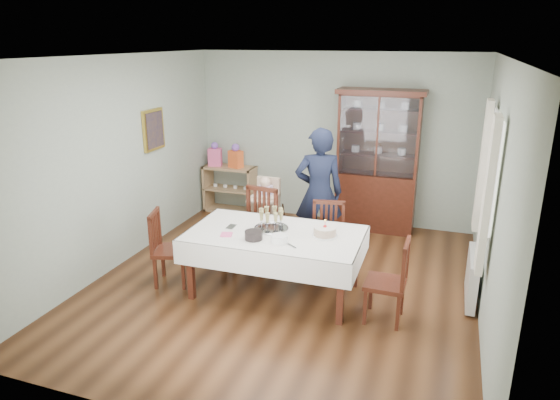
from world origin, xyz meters
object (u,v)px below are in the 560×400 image
at_px(chair_end_left, 171,262).
at_px(chair_end_right, 386,296).
at_px(sideboard, 230,189).
at_px(champagne_tray, 271,223).
at_px(gift_bag_orange, 236,157).
at_px(birthday_cake, 325,232).
at_px(high_chair, 266,220).
at_px(chair_far_right, 327,255).
at_px(dining_table, 275,262).
at_px(china_cabinet, 378,159).
at_px(woman, 319,193).
at_px(gift_bag_pink, 215,155).
at_px(chair_far_left, 255,245).

relative_size(chair_end_left, chair_end_right, 1.00).
relative_size(sideboard, chair_end_right, 0.98).
bearing_deg(champagne_tray, gift_bag_orange, 122.15).
bearing_deg(birthday_cake, high_chair, 134.60).
distance_m(chair_far_right, champagne_tray, 0.95).
xyz_separation_m(champagne_tray, birthday_cake, (0.64, -0.00, -0.02)).
relative_size(dining_table, sideboard, 2.24).
bearing_deg(birthday_cake, sideboard, 133.28).
distance_m(sideboard, chair_far_right, 2.90).
height_order(chair_end_right, birthday_cake, birthday_cake).
distance_m(chair_end_right, high_chair, 2.40).
relative_size(china_cabinet, woman, 1.22).
bearing_deg(chair_end_right, chair_far_right, -132.88).
height_order(sideboard, high_chair, high_chair).
bearing_deg(sideboard, gift_bag_pink, -175.49).
relative_size(woman, birthday_cake, 6.09).
height_order(chair_far_right, gift_bag_pink, gift_bag_pink).
bearing_deg(chair_end_right, dining_table, -97.07).
bearing_deg(woman, chair_far_left, 26.42).
xyz_separation_m(dining_table, chair_far_left, (-0.47, 0.56, -0.07)).
height_order(dining_table, sideboard, sideboard).
bearing_deg(gift_bag_pink, woman, -30.02).
xyz_separation_m(high_chair, gift_bag_orange, (-1.00, 1.24, 0.58)).
bearing_deg(chair_end_right, high_chair, -126.07).
bearing_deg(sideboard, chair_far_right, -40.67).
distance_m(dining_table, gift_bag_orange, 3.02).
height_order(chair_far_left, high_chair, chair_far_left).
distance_m(chair_end_left, high_chair, 1.61).
distance_m(birthday_cake, gift_bag_pink, 3.51).
distance_m(dining_table, gift_bag_pink, 3.24).
relative_size(birthday_cake, gift_bag_orange, 0.72).
relative_size(chair_far_left, woman, 0.59).
bearing_deg(chair_far_left, champagne_tray, -42.17).
height_order(high_chair, birthday_cake, high_chair).
bearing_deg(sideboard, chair_end_left, -80.79).
xyz_separation_m(china_cabinet, chair_far_right, (-0.31, -1.86, -0.84)).
distance_m(high_chair, gift_bag_pink, 1.94).
bearing_deg(chair_far_right, china_cabinet, 69.55).
xyz_separation_m(dining_table, chair_end_left, (-1.29, -0.19, -0.11)).
bearing_deg(chair_end_left, chair_far_left, -63.87).
distance_m(chair_end_right, woman, 1.93).
bearing_deg(chair_end_left, champagne_tray, -93.60).
bearing_deg(chair_far_left, china_cabinet, 64.94).
height_order(china_cabinet, birthday_cake, china_cabinet).
xyz_separation_m(chair_far_right, birthday_cake, (0.10, -0.55, 0.53)).
bearing_deg(champagne_tray, woman, 77.17).
bearing_deg(champagne_tray, chair_end_right, -11.12).
xyz_separation_m(chair_far_right, champagne_tray, (-0.55, -0.54, 0.56)).
relative_size(woman, gift_bag_pink, 4.36).
distance_m(chair_end_right, gift_bag_pink, 4.31).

